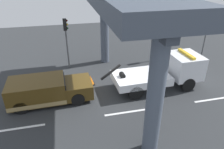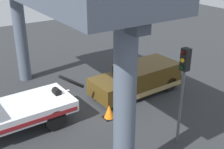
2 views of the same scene
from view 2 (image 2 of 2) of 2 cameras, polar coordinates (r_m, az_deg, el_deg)
The scene contains 6 objects.
ground_plane at distance 15.25m, azimuth -8.71°, elevation -7.63°, with size 60.00×40.00×0.10m, color #2D3033.
lane_stripe_west at distance 19.82m, azimuth 4.08°, elevation 0.35°, with size 2.60×0.16×0.01m, color silver.
lane_stripe_mid at distance 17.16m, azimuth -12.13°, elevation -3.97°, with size 2.60×0.16×0.01m, color silver.
towed_van_green at distance 17.01m, azimuth 5.23°, elevation -0.87°, with size 5.25×2.34×1.58m.
traffic_light_near at distance 11.92m, azimuth 13.60°, elevation -0.31°, with size 0.39×0.32×4.22m.
traffic_cone_orange at distance 14.55m, azimuth -0.54°, elevation -7.19°, with size 0.59×0.59×0.70m.
Camera 2 is at (5.20, 12.04, 7.73)m, focal length 47.42 mm.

